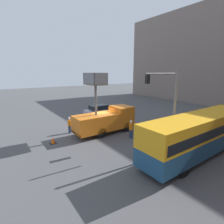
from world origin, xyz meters
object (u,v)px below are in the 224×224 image
Objects in this scene: utility_truck at (106,119)px; traffic_cone_near_truck at (53,140)px; city_bus at (200,132)px; traffic_light_pole at (164,97)px; road_worker_near_truck at (70,125)px; road_worker_directing at (131,129)px; parked_car_curbside at (99,110)px.

utility_truck is 5.71m from traffic_cone_near_truck.
city_bus is 19.36× the size of traffic_cone_near_truck.
city_bus is at bearing 44.50° from traffic_cone_near_truck.
traffic_light_pole is 3.77× the size of road_worker_near_truck.
traffic_cone_near_truck is (1.80, -2.36, -0.59)m from road_worker_near_truck.
road_worker_directing is (2.73, 1.23, -0.59)m from utility_truck.
utility_truck is 3.05m from road_worker_directing.
city_bus reaches higher than road_worker_near_truck.
traffic_light_pole reaches higher than traffic_cone_near_truck.
traffic_light_pole is 14.12m from parked_car_curbside.
parked_car_curbside is (-13.50, 1.95, -3.67)m from traffic_light_pole.
city_bus is 1.76× the size of traffic_light_pole.
traffic_cone_near_truck is (-3.08, -6.79, -0.64)m from road_worker_directing.
parked_car_curbside is (-7.12, 9.29, 0.47)m from traffic_cone_near_truck.
utility_truck is 0.57× the size of city_bus.
road_worker_near_truck is at bearing -123.95° from utility_truck.
traffic_cone_near_truck is (-8.90, -8.75, -1.63)m from city_bus.
traffic_light_pole is at bearing 129.88° from city_bus.
city_bus is at bearing -1.94° from parked_car_curbside.
road_worker_near_truck is at bearing 127.40° from traffic_cone_near_truck.
utility_truck is 1.38× the size of parked_car_curbside.
traffic_cone_near_truck is (-6.38, -7.34, -4.14)m from traffic_light_pole.
parked_car_curbside reaches higher than traffic_cone_near_truck.
parked_car_curbside is at bearing 127.45° from traffic_cone_near_truck.
road_worker_directing is at bearing -168.77° from road_worker_near_truck.
road_worker_directing is 10.50m from parked_car_curbside.
traffic_light_pole is 10.57m from traffic_cone_near_truck.
utility_truck reaches higher than parked_car_curbside.
utility_truck is 3.77× the size of road_worker_near_truck.
city_bus is at bearing 179.85° from road_worker_near_truck.
road_worker_directing reaches higher than parked_car_curbside.
traffic_cone_near_truck is at bearing -93.64° from utility_truck.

